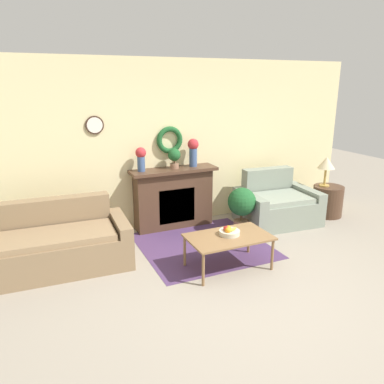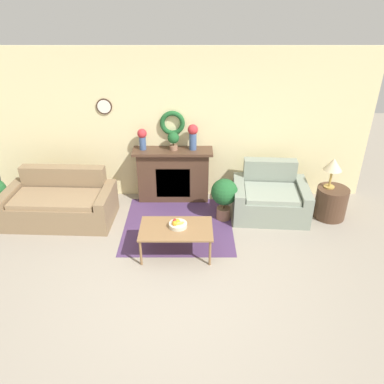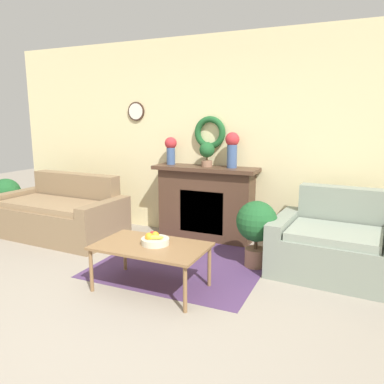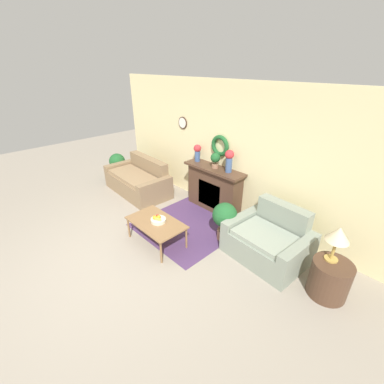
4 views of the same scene
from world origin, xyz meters
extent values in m
plane|color=gray|center=(0.00, 0.00, 0.00)|extent=(16.00, 16.00, 0.00)
cube|color=#4C335B|center=(0.00, 1.57, 0.00)|extent=(1.80, 1.74, 0.01)
cube|color=beige|center=(0.00, 2.69, 1.35)|extent=(6.80, 0.06, 2.70)
cylinder|color=#382319|center=(-1.28, 2.64, 1.72)|extent=(0.27, 0.02, 0.27)
cylinder|color=white|center=(-1.28, 2.63, 1.72)|extent=(0.23, 0.01, 0.23)
torus|color=#1E5628|center=(-0.11, 2.62, 1.43)|extent=(0.44, 0.08, 0.44)
cube|color=#4C3323|center=(-0.11, 2.49, 0.47)|extent=(1.28, 0.34, 0.94)
cube|color=black|center=(-0.11, 2.33, 0.40)|extent=(0.61, 0.02, 0.57)
cube|color=orange|center=(-0.11, 2.32, 0.33)|extent=(0.49, 0.01, 0.31)
cube|color=#4C3323|center=(-0.11, 2.46, 0.97)|extent=(1.42, 0.41, 0.05)
cube|color=#846B4C|center=(-2.00, 1.63, 0.22)|extent=(1.47, 0.77, 0.43)
cube|color=#846B4C|center=(-1.98, 2.08, 0.42)|extent=(1.45, 0.26, 0.84)
cube|color=#846B4C|center=(-2.80, 1.76, 0.29)|extent=(0.21, 0.92, 0.57)
cube|color=#846B4C|center=(-1.19, 1.69, 0.29)|extent=(0.21, 0.92, 0.57)
cube|color=#917554|center=(-2.00, 1.63, 0.47)|extent=(1.41, 0.71, 0.08)
cube|color=gray|center=(1.57, 1.82, 0.21)|extent=(0.97, 0.82, 0.43)
cube|color=gray|center=(1.61, 2.30, 0.44)|extent=(0.93, 0.28, 0.88)
cube|color=gray|center=(1.04, 1.97, 0.28)|extent=(0.24, 0.98, 0.57)
cube|color=gray|center=(1.57, 1.82, 0.47)|extent=(0.93, 0.76, 0.08)
cube|color=olive|center=(0.00, 0.82, 0.43)|extent=(1.06, 0.64, 0.03)
cylinder|color=olive|center=(-0.50, 0.54, 0.21)|extent=(0.04, 0.04, 0.42)
cylinder|color=olive|center=(0.49, 0.54, 0.21)|extent=(0.04, 0.04, 0.42)
cylinder|color=olive|center=(-0.50, 1.10, 0.21)|extent=(0.04, 0.04, 0.42)
cylinder|color=olive|center=(0.49, 1.10, 0.21)|extent=(0.04, 0.04, 0.42)
cylinder|color=beige|center=(0.03, 0.86, 0.47)|extent=(0.27, 0.27, 0.06)
sphere|color=#B2231E|center=(-0.01, 0.88, 0.53)|extent=(0.08, 0.08, 0.08)
sphere|color=orange|center=(-0.02, 0.82, 0.53)|extent=(0.08, 0.08, 0.08)
sphere|color=orange|center=(0.02, 0.88, 0.53)|extent=(0.08, 0.08, 0.08)
sphere|color=orange|center=(-0.02, 0.83, 0.52)|extent=(0.06, 0.06, 0.06)
ellipsoid|color=yellow|center=(0.04, 0.82, 0.53)|extent=(0.17, 0.09, 0.04)
cylinder|color=#3D5684|center=(-0.64, 2.49, 1.11)|extent=(0.12, 0.12, 0.23)
sphere|color=#B72D33|center=(-0.64, 2.49, 1.29)|extent=(0.17, 0.17, 0.17)
cylinder|color=#3D5684|center=(0.25, 2.49, 1.14)|extent=(0.13, 0.13, 0.30)
sphere|color=#B72D33|center=(0.25, 2.49, 1.36)|extent=(0.18, 0.18, 0.18)
cylinder|color=#8E664C|center=(-0.09, 2.47, 1.04)|extent=(0.14, 0.14, 0.08)
cylinder|color=#4C3823|center=(-0.09, 2.47, 1.10)|extent=(0.02, 0.02, 0.06)
sphere|color=#1E5628|center=(-0.09, 2.47, 1.22)|extent=(0.20, 0.20, 0.20)
cylinder|color=#8E664C|center=(-3.11, 1.82, 0.10)|extent=(0.23, 0.23, 0.21)
cylinder|color=#4C3823|center=(-3.11, 1.82, 0.27)|extent=(0.04, 0.04, 0.12)
sphere|color=#1E5628|center=(-3.11, 1.82, 0.51)|extent=(0.43, 0.43, 0.43)
cylinder|color=#8E664C|center=(0.77, 1.78, 0.10)|extent=(0.24, 0.24, 0.21)
cylinder|color=#4C3823|center=(0.77, 1.78, 0.27)|extent=(0.04, 0.04, 0.12)
sphere|color=#1E5628|center=(0.77, 1.78, 0.52)|extent=(0.45, 0.45, 0.45)
camera|label=1|loc=(-2.23, -3.02, 2.33)|focal=35.00mm
camera|label=2|loc=(0.23, -3.69, 3.50)|focal=35.00mm
camera|label=3|loc=(1.73, -2.11, 1.63)|focal=35.00mm
camera|label=4|loc=(3.19, -1.36, 2.96)|focal=24.00mm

